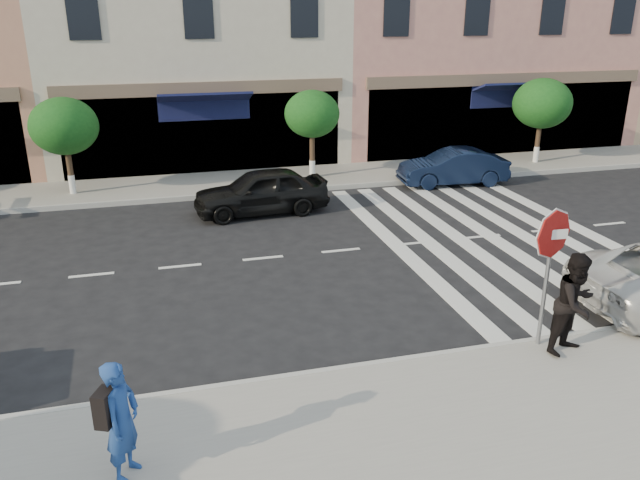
{
  "coord_description": "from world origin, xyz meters",
  "views": [
    {
      "loc": [
        -2.34,
        -10.07,
        5.74
      ],
      "look_at": [
        0.71,
        1.23,
        1.4
      ],
      "focal_mm": 35.0,
      "sensor_mm": 36.0,
      "label": 1
    }
  ],
  "objects": [
    {
      "name": "walker",
      "position": [
        4.33,
        -2.0,
        1.05
      ],
      "size": [
        1.07,
        0.97,
        1.81
      ],
      "primitive_type": "imported",
      "rotation": [
        0.0,
        0.0,
        0.39
      ],
      "color": "black",
      "rests_on": "sidewalk_near"
    },
    {
      "name": "street_tree_wb",
      "position": [
        -5.0,
        10.8,
        2.31
      ],
      "size": [
        2.1,
        2.1,
        3.06
      ],
      "color": "#473323",
      "rests_on": "sidewalk_far"
    },
    {
      "name": "building_centre",
      "position": [
        -0.5,
        17.0,
        5.5
      ],
      "size": [
        11.0,
        9.0,
        11.0
      ],
      "primitive_type": "cube",
      "color": "beige",
      "rests_on": "ground"
    },
    {
      "name": "street_tree_ea",
      "position": [
        12.0,
        10.8,
        2.39
      ],
      "size": [
        2.2,
        2.2,
        3.19
      ],
      "color": "#473323",
      "rests_on": "sidewalk_far"
    },
    {
      "name": "stop_sign",
      "position": [
        3.95,
        -1.67,
        1.99
      ],
      "size": [
        0.9,
        0.12,
        2.53
      ],
      "rotation": [
        0.0,
        0.0,
        -0.06
      ],
      "color": "gray",
      "rests_on": "sidewalk_near"
    },
    {
      "name": "ground",
      "position": [
        0.0,
        0.0,
        0.0
      ],
      "size": [
        120.0,
        120.0,
        0.0
      ],
      "primitive_type": "plane",
      "color": "black",
      "rests_on": "ground"
    },
    {
      "name": "sidewalk_near",
      "position": [
        0.0,
        -3.75,
        0.07
      ],
      "size": [
        60.0,
        4.5,
        0.15
      ],
      "primitive_type": "cube",
      "color": "gray",
      "rests_on": "ground"
    },
    {
      "name": "street_tree_c",
      "position": [
        3.0,
        10.8,
        2.36
      ],
      "size": [
        1.9,
        1.9,
        3.04
      ],
      "color": "#473323",
      "rests_on": "sidewalk_far"
    },
    {
      "name": "photographer",
      "position": [
        -3.03,
        -3.21,
        0.97
      ],
      "size": [
        0.6,
        0.7,
        1.63
      ],
      "primitive_type": "imported",
      "rotation": [
        0.0,
        0.0,
        1.15
      ],
      "color": "navy",
      "rests_on": "sidewalk_near"
    },
    {
      "name": "sidewalk_far",
      "position": [
        0.0,
        11.0,
        0.07
      ],
      "size": [
        60.0,
        3.0,
        0.15
      ],
      "primitive_type": "cube",
      "color": "gray",
      "rests_on": "ground"
    },
    {
      "name": "car_far_mid",
      "position": [
        0.6,
        7.6,
        0.68
      ],
      "size": [
        4.06,
        1.86,
        1.35
      ],
      "primitive_type": "imported",
      "rotation": [
        0.0,
        0.0,
        -1.5
      ],
      "color": "black",
      "rests_on": "ground"
    },
    {
      "name": "car_far_right",
      "position": [
        7.6,
        9.1,
        0.61
      ],
      "size": [
        3.82,
        1.6,
        1.23
      ],
      "primitive_type": "imported",
      "rotation": [
        0.0,
        0.0,
        -1.65
      ],
      "color": "black",
      "rests_on": "ground"
    }
  ]
}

